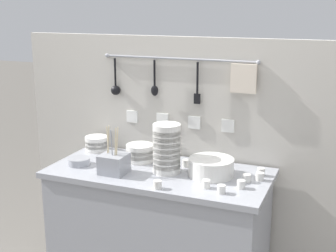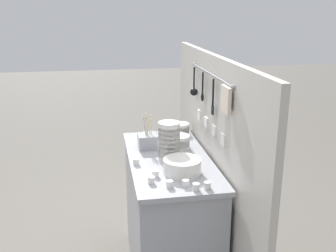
% 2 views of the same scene
% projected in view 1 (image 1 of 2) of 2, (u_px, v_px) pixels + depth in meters
% --- Properties ---
extents(counter, '(1.15, 0.54, 0.93)m').
position_uv_depth(counter, '(159.00, 251.00, 2.55)').
color(counter, '#9EA0A8').
rests_on(counter, ground).
extents(back_wall, '(1.95, 0.09, 1.60)m').
position_uv_depth(back_wall, '(179.00, 174.00, 2.74)').
color(back_wall, '#BCB7AD').
rests_on(back_wall, ground).
extents(bowl_stack_wide_centre, '(0.15, 0.15, 0.10)m').
position_uv_depth(bowl_stack_wide_centre, '(140.00, 153.00, 2.57)').
color(bowl_stack_wide_centre, silver).
rests_on(bowl_stack_wide_centre, counter).
extents(bowl_stack_back_corner, '(0.14, 0.14, 0.26)m').
position_uv_depth(bowl_stack_back_corner, '(167.00, 148.00, 2.38)').
color(bowl_stack_back_corner, silver).
rests_on(bowl_stack_back_corner, counter).
extents(bowl_stack_short_front, '(0.14, 0.14, 0.09)m').
position_uv_depth(bowl_stack_short_front, '(97.00, 144.00, 2.76)').
color(bowl_stack_short_front, silver).
rests_on(bowl_stack_short_front, counter).
extents(plate_stack, '(0.23, 0.23, 0.09)m').
position_uv_depth(plate_stack, '(211.00, 167.00, 2.36)').
color(plate_stack, silver).
rests_on(plate_stack, counter).
extents(steel_mixing_bowl, '(0.12, 0.12, 0.04)m').
position_uv_depth(steel_mixing_bowl, '(79.00, 161.00, 2.52)').
color(steel_mixing_bowl, '#93969E').
rests_on(steel_mixing_bowl, counter).
extents(cutlery_caddy, '(0.13, 0.13, 0.25)m').
position_uv_depth(cutlery_caddy, '(114.00, 163.00, 2.39)').
color(cutlery_caddy, '#93969E').
rests_on(cutlery_caddy, counter).
extents(cup_front_right, '(0.04, 0.04, 0.04)m').
position_uv_depth(cup_front_right, '(247.00, 178.00, 2.28)').
color(cup_front_right, silver).
rests_on(cup_front_right, counter).
extents(cup_back_left, '(0.04, 0.04, 0.04)m').
position_uv_depth(cup_back_left, '(186.00, 163.00, 2.49)').
color(cup_back_left, silver).
rests_on(cup_back_left, counter).
extents(cup_edge_near, '(0.04, 0.04, 0.04)m').
position_uv_depth(cup_edge_near, '(206.00, 184.00, 2.20)').
color(cup_edge_near, silver).
rests_on(cup_edge_near, counter).
extents(cup_centre, '(0.04, 0.04, 0.04)m').
position_uv_depth(cup_centre, '(158.00, 185.00, 2.19)').
color(cup_centre, silver).
rests_on(cup_centre, counter).
extents(cup_front_left, '(0.04, 0.04, 0.04)m').
position_uv_depth(cup_front_left, '(221.00, 189.00, 2.14)').
color(cup_front_left, silver).
rests_on(cup_front_left, counter).
extents(cup_by_caddy, '(0.04, 0.04, 0.04)m').
position_uv_depth(cup_by_caddy, '(260.00, 177.00, 2.30)').
color(cup_by_caddy, silver).
rests_on(cup_by_caddy, counter).
extents(cup_beside_plates, '(0.04, 0.04, 0.04)m').
position_uv_depth(cup_beside_plates, '(241.00, 184.00, 2.20)').
color(cup_beside_plates, silver).
rests_on(cup_beside_plates, counter).
extents(cup_edge_far, '(0.04, 0.04, 0.04)m').
position_uv_depth(cup_edge_far, '(261.00, 172.00, 2.36)').
color(cup_edge_far, silver).
rests_on(cup_edge_far, counter).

